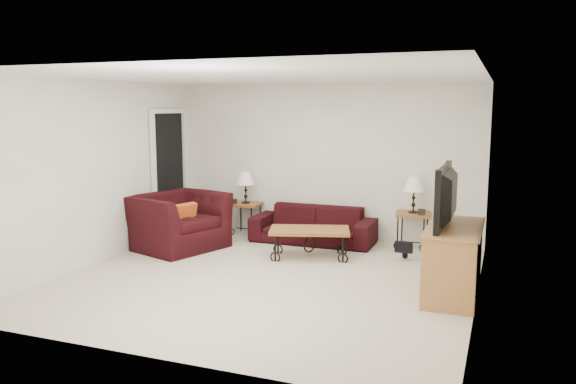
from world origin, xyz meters
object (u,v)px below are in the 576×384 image
(side_table_right, at_px, (413,230))
(lamp_left, at_px, (246,188))
(sofa, at_px, (313,225))
(television, at_px, (454,196))
(lamp_right, at_px, (414,195))
(side_table_left, at_px, (246,218))
(backpack, at_px, (405,242))
(armchair, at_px, (178,221))
(tv_stand, at_px, (453,261))
(coffee_table, at_px, (309,243))

(side_table_right, bearing_deg, lamp_left, 180.00)
(sofa, xyz_separation_m, television, (2.29, -1.86, 0.86))
(side_table_right, xyz_separation_m, lamp_right, (0.00, 0.00, 0.55))
(side_table_left, xyz_separation_m, backpack, (2.80, -0.66, -0.02))
(armchair, bearing_deg, sofa, -40.01)
(lamp_left, relative_size, backpack, 1.08)
(lamp_left, bearing_deg, lamp_right, 0.00)
(side_table_left, xyz_separation_m, side_table_right, (2.79, 0.00, 0.01))
(television, bearing_deg, backpack, -151.49)
(tv_stand, bearing_deg, lamp_right, 110.72)
(side_table_right, xyz_separation_m, armchair, (-3.33, -1.28, 0.14))
(side_table_right, bearing_deg, side_table_left, 180.00)
(side_table_left, distance_m, television, 4.19)
(sofa, xyz_separation_m, backpack, (1.54, -0.48, -0.04))
(lamp_left, height_order, lamp_right, lamp_right)
(side_table_left, relative_size, coffee_table, 0.47)
(television, relative_size, backpack, 2.45)
(side_table_right, bearing_deg, coffee_table, -139.97)
(armchair, height_order, television, television)
(sofa, bearing_deg, lamp_right, 6.68)
(coffee_table, xyz_separation_m, backpack, (1.29, 0.42, 0.03))
(television, bearing_deg, armchair, -100.60)
(lamp_right, bearing_deg, tv_stand, -69.28)
(sofa, distance_m, tv_stand, 2.97)
(side_table_right, distance_m, lamp_right, 0.55)
(side_table_left, distance_m, side_table_right, 2.79)
(side_table_left, bearing_deg, coffee_table, -35.74)
(coffee_table, distance_m, armchair, 2.06)
(lamp_left, bearing_deg, television, -29.94)
(sofa, xyz_separation_m, armchair, (-1.80, -1.10, 0.13))
(lamp_left, distance_m, coffee_table, 1.94)
(sofa, relative_size, television, 1.62)
(sofa, relative_size, side_table_left, 3.67)
(coffee_table, bearing_deg, side_table_right, 40.03)
(side_table_left, distance_m, lamp_right, 2.85)
(side_table_left, bearing_deg, tv_stand, -29.80)
(coffee_table, height_order, tv_stand, tv_stand)
(tv_stand, relative_size, television, 1.12)
(lamp_left, distance_m, tv_stand, 4.13)
(tv_stand, bearing_deg, sofa, 141.12)
(side_table_right, height_order, backpack, side_table_right)
(side_table_right, bearing_deg, sofa, -173.32)
(sofa, xyz_separation_m, lamp_right, (1.54, 0.18, 0.54))
(side_table_left, height_order, armchair, armchair)
(sofa, bearing_deg, tv_stand, -38.88)
(backpack, bearing_deg, tv_stand, -37.49)
(coffee_table, bearing_deg, side_table_left, 144.26)
(sofa, distance_m, armchair, 2.11)
(side_table_left, relative_size, lamp_right, 0.96)
(lamp_left, xyz_separation_m, coffee_table, (1.50, -1.08, -0.59))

